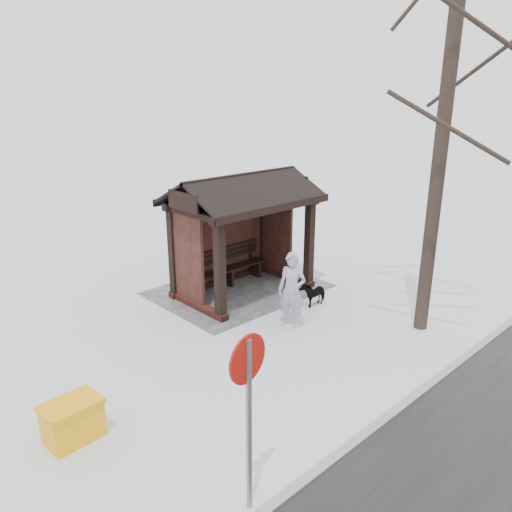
{
  "coord_description": "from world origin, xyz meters",
  "views": [
    {
      "loc": [
        8.0,
        8.99,
        5.01
      ],
      "look_at": [
        0.31,
        0.8,
        1.25
      ],
      "focal_mm": 35.0,
      "sensor_mm": 36.0,
      "label": 1
    }
  ],
  "objects_px": {
    "pedestrian": "(292,290)",
    "grit_bin": "(73,421)",
    "bus_shelter": "(239,210)",
    "dog": "(313,293)",
    "tree_near": "(455,24)",
    "road_sign": "(248,387)"
  },
  "relations": [
    {
      "from": "pedestrian",
      "to": "grit_bin",
      "type": "distance_m",
      "value": 5.2
    },
    {
      "from": "bus_shelter",
      "to": "dog",
      "type": "height_order",
      "value": "bus_shelter"
    },
    {
      "from": "dog",
      "to": "pedestrian",
      "type": "bearing_deg",
      "value": -71.5
    },
    {
      "from": "bus_shelter",
      "to": "pedestrian",
      "type": "relative_size",
      "value": 2.1
    },
    {
      "from": "grit_bin",
      "to": "pedestrian",
      "type": "bearing_deg",
      "value": -179.46
    },
    {
      "from": "bus_shelter",
      "to": "dog",
      "type": "xyz_separation_m",
      "value": [
        -0.7,
        1.92,
        -1.86
      ]
    },
    {
      "from": "tree_near",
      "to": "pedestrian",
      "type": "xyz_separation_m",
      "value": [
        2.05,
        -2.0,
        -5.3
      ]
    },
    {
      "from": "dog",
      "to": "grit_bin",
      "type": "xyz_separation_m",
      "value": [
        6.41,
        0.79,
        0.02
      ]
    },
    {
      "from": "tree_near",
      "to": "pedestrian",
      "type": "height_order",
      "value": "tree_near"
    },
    {
      "from": "bus_shelter",
      "to": "tree_near",
      "type": "xyz_separation_m",
      "value": [
        -1.5,
        4.36,
        3.99
      ]
    },
    {
      "from": "grit_bin",
      "to": "road_sign",
      "type": "distance_m",
      "value": 3.25
    },
    {
      "from": "road_sign",
      "to": "tree_near",
      "type": "bearing_deg",
      "value": -177.84
    },
    {
      "from": "pedestrian",
      "to": "grit_bin",
      "type": "bearing_deg",
      "value": -108.01
    },
    {
      "from": "bus_shelter",
      "to": "road_sign",
      "type": "xyz_separation_m",
      "value": [
        4.65,
        5.44,
        -0.43
      ]
    },
    {
      "from": "tree_near",
      "to": "pedestrian",
      "type": "relative_size",
      "value": 5.26
    },
    {
      "from": "tree_near",
      "to": "dog",
      "type": "distance_m",
      "value": 6.39
    },
    {
      "from": "road_sign",
      "to": "grit_bin",
      "type": "bearing_deg",
      "value": -76.69
    },
    {
      "from": "tree_near",
      "to": "road_sign",
      "type": "relative_size",
      "value": 3.74
    },
    {
      "from": "bus_shelter",
      "to": "grit_bin",
      "type": "relative_size",
      "value": 4.15
    },
    {
      "from": "bus_shelter",
      "to": "pedestrian",
      "type": "xyz_separation_m",
      "value": [
        0.55,
        2.36,
        -1.31
      ]
    },
    {
      "from": "tree_near",
      "to": "dog",
      "type": "xyz_separation_m",
      "value": [
        0.8,
        -2.44,
        -5.85
      ]
    },
    {
      "from": "bus_shelter",
      "to": "road_sign",
      "type": "distance_m",
      "value": 7.17
    }
  ]
}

